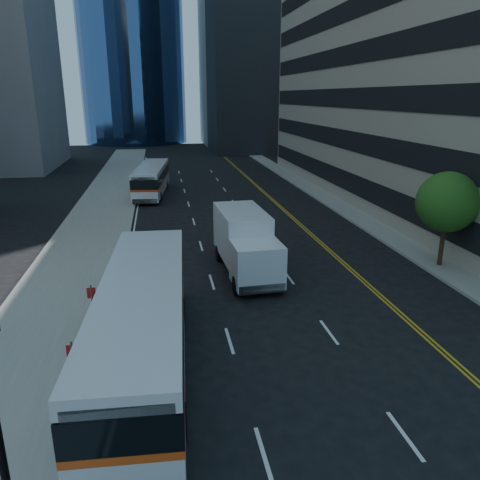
{
  "coord_description": "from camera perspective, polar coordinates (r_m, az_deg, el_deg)",
  "views": [
    {
      "loc": [
        -5.81,
        -13.82,
        8.98
      ],
      "look_at": [
        -2.42,
        5.9,
        2.8
      ],
      "focal_mm": 35.0,
      "sensor_mm": 36.0,
      "label": 1
    }
  ],
  "objects": [
    {
      "name": "street_tree",
      "position": [
        26.91,
        23.96,
        4.23
      ],
      "size": [
        3.2,
        3.2,
        5.1
      ],
      "color": "#332114",
      "rests_on": "sidewalk_east"
    },
    {
      "name": "ground",
      "position": [
        17.47,
        11.52,
        -14.15
      ],
      "size": [
        160.0,
        160.0,
        0.0
      ],
      "primitive_type": "plane",
      "color": "black",
      "rests_on": "ground"
    },
    {
      "name": "lamp_post",
      "position": [
        10.51,
        -27.21,
        -21.57
      ],
      "size": [
        0.28,
        0.28,
        4.56
      ],
      "color": "black",
      "rests_on": "sidewalk_west"
    },
    {
      "name": "box_truck",
      "position": [
        24.23,
        0.67,
        -0.33
      ],
      "size": [
        2.6,
        6.81,
        3.21
      ],
      "rotation": [
        0.0,
        0.0,
        0.05
      ],
      "color": "silver",
      "rests_on": "ground"
    },
    {
      "name": "bus_front",
      "position": [
        16.23,
        -11.68,
        -9.76
      ],
      "size": [
        3.29,
        12.39,
        3.16
      ],
      "rotation": [
        0.0,
        0.0,
        -0.05
      ],
      "color": "silver",
      "rests_on": "ground"
    },
    {
      "name": "sidewalk_west",
      "position": [
        40.1,
        -16.26,
        3.64
      ],
      "size": [
        5.0,
        90.0,
        0.15
      ],
      "primitive_type": "cube",
      "color": "gray",
      "rests_on": "ground"
    },
    {
      "name": "bus_rear",
      "position": [
        45.24,
        -10.72,
        7.34
      ],
      "size": [
        3.48,
        10.79,
        2.73
      ],
      "rotation": [
        0.0,
        0.0,
        -0.11
      ],
      "color": "white",
      "rests_on": "ground"
    },
    {
      "name": "sidewalk_east",
      "position": [
        42.49,
        10.91,
        4.75
      ],
      "size": [
        2.0,
        90.0,
        0.15
      ],
      "primitive_type": "cube",
      "color": "gray",
      "rests_on": "ground"
    }
  ]
}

